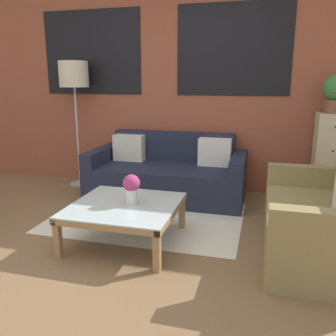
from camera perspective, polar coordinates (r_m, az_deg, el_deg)
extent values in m
plane|color=brown|center=(2.98, -14.97, -15.46)|extent=(16.00, 16.00, 0.00)
cube|color=brown|center=(4.86, -1.30, 13.46)|extent=(8.40, 0.08, 2.80)
cube|color=black|center=(5.18, -12.12, 17.63)|extent=(1.40, 0.01, 1.10)
cube|color=black|center=(4.65, 10.41, 18.16)|extent=(1.40, 0.01, 1.10)
cube|color=silver|center=(3.88, -3.40, -7.84)|extent=(2.01, 1.41, 0.00)
cube|color=#1E2338|center=(4.38, -0.53, -2.52)|extent=(1.59, 0.72, 0.40)
cube|color=#1E2338|center=(4.74, 0.90, 1.14)|extent=(1.59, 0.16, 0.78)
cube|color=#1E2338|center=(4.73, -10.56, -0.38)|extent=(0.16, 0.88, 0.58)
cube|color=#1E2338|center=(4.29, 11.13, -1.89)|extent=(0.16, 0.88, 0.58)
cube|color=silver|center=(4.73, -6.27, 3.24)|extent=(0.40, 0.16, 0.34)
cube|color=white|center=(4.45, 7.50, 2.53)|extent=(0.40, 0.16, 0.34)
cube|color=olive|center=(3.26, 21.06, -9.25)|extent=(0.64, 1.14, 0.42)
cube|color=olive|center=(3.83, 21.48, -4.23)|extent=(0.80, 0.14, 0.62)
cube|color=olive|center=(2.65, 24.34, -12.66)|extent=(0.80, 0.14, 0.62)
cube|color=silver|center=(3.22, -6.94, -5.85)|extent=(0.93, 0.93, 0.01)
cube|color=#99754C|center=(2.86, -10.25, -9.28)|extent=(0.93, 0.05, 0.05)
cube|color=#99754C|center=(3.62, -4.32, -4.05)|extent=(0.93, 0.05, 0.05)
cube|color=#99754C|center=(3.42, -13.84, -5.56)|extent=(0.05, 0.93, 0.05)
cube|color=#99754C|center=(3.10, 0.73, -7.15)|extent=(0.05, 0.93, 0.05)
cube|color=#99754C|center=(3.12, -17.29, -10.63)|extent=(0.05, 0.05, 0.35)
cube|color=#99754C|center=(2.79, -1.79, -13.06)|extent=(0.05, 0.05, 0.35)
cube|color=#99754C|center=(3.82, -10.46, -5.67)|extent=(0.05, 0.06, 0.35)
cube|color=#99754C|center=(3.55, 2.25, -6.98)|extent=(0.05, 0.06, 0.35)
cylinder|color=#B2B2B7|center=(5.22, -13.86, -2.40)|extent=(0.28, 0.28, 0.02)
cylinder|color=#B2B2B7|center=(5.07, -14.30, 4.93)|extent=(0.03, 0.03, 1.33)
cylinder|color=beige|center=(5.02, -14.89, 14.35)|extent=(0.39, 0.39, 0.34)
cube|color=#C6B793|center=(4.56, 24.39, 1.26)|extent=(0.34, 0.36, 1.07)
sphere|color=#38332D|center=(4.32, 25.29, 5.96)|extent=(0.02, 0.02, 0.02)
sphere|color=#38332D|center=(4.36, 24.93, 2.47)|extent=(0.02, 0.02, 0.02)
sphere|color=#38332D|center=(4.41, 24.58, -0.95)|extent=(0.02, 0.02, 0.02)
sphere|color=#38332D|center=(4.48, 24.23, -4.27)|extent=(0.02, 0.02, 0.02)
cylinder|color=brown|center=(4.48, 25.18, 8.93)|extent=(0.23, 0.23, 0.15)
cylinder|color=silver|center=(3.19, -5.83, -4.56)|extent=(0.10, 0.10, 0.14)
sphere|color=#9E3366|center=(3.15, -5.89, -2.42)|extent=(0.15, 0.15, 0.15)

